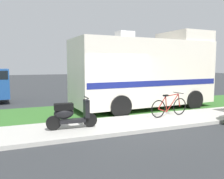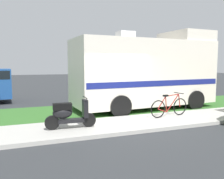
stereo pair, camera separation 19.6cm
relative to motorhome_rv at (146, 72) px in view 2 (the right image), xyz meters
name	(u,v)px [view 2 (the right image)]	position (x,y,z in m)	size (l,w,h in m)	color
ground_plane	(118,118)	(-1.92, -1.29, -1.75)	(80.00, 80.00, 0.00)	#2D3033
sidewalk	(131,124)	(-1.92, -2.49, -1.69)	(24.00, 2.00, 0.12)	#ADAAA3
grass_strip	(105,110)	(-1.92, 0.21, -1.71)	(24.00, 3.40, 0.08)	#336628
motorhome_rv	(146,72)	(0.00, 0.00, 0.00)	(6.67, 2.89, 3.66)	silver
scooter	(69,114)	(-4.08, -2.55, -1.17)	(1.58, 0.50, 0.97)	black
bicycle	(169,107)	(-0.20, -2.22, -1.25)	(1.73, 0.52, 0.89)	black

